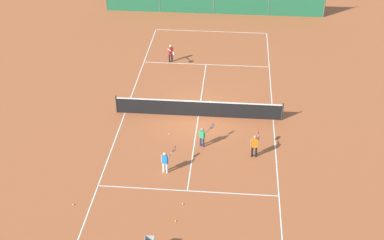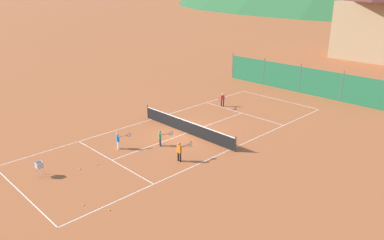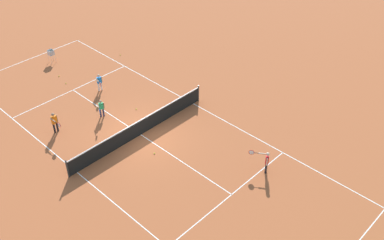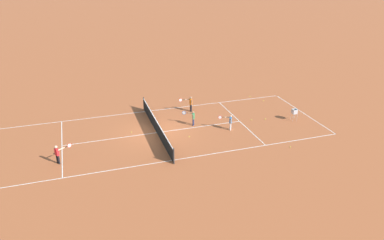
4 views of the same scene
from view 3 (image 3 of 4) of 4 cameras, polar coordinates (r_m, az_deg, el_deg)
ground_plane at (r=24.44m, az=-6.53°, el=-1.86°), size 600.00×600.00×0.00m
court_line_markings at (r=24.44m, az=-6.53°, el=-1.85°), size 8.25×23.85×0.01m
tennis_net at (r=24.14m, az=-6.61°, el=-0.93°), size 9.18×0.08×1.06m
player_far_service at (r=25.71m, az=-11.47°, el=1.56°), size 0.73×0.81×1.10m
player_near_baseline at (r=21.92m, az=9.37°, el=-5.09°), size 0.54×1.01×1.21m
player_near_service at (r=25.12m, az=-17.05°, el=-0.17°), size 0.43×1.04×1.25m
player_far_baseline at (r=28.03m, az=-11.68°, el=4.80°), size 0.62×0.91×1.14m
tennis_ball_by_net_left at (r=23.13m, az=-4.81°, el=-4.24°), size 0.07×0.07×0.07m
tennis_ball_far_corner at (r=32.11m, az=-9.10°, el=8.17°), size 0.07×0.07×0.07m
tennis_ball_near_corner at (r=26.34m, az=-7.09°, el=1.39°), size 0.07×0.07×0.07m
tennis_ball_by_net_right at (r=30.49m, az=-16.54°, el=5.37°), size 0.07×0.07×0.07m
tennis_ball_alley_right at (r=29.58m, az=-15.72°, el=4.50°), size 0.07×0.07×0.07m
ball_hopper at (r=32.06m, az=-17.46°, el=8.08°), size 0.36×0.36×0.89m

